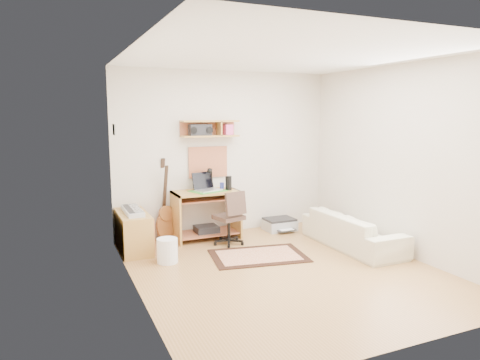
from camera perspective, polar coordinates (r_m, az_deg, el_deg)
name	(u,v)px	position (r m, az deg, el deg)	size (l,w,h in m)	color
floor	(285,271)	(5.59, 5.84, -11.65)	(3.60, 4.00, 0.01)	#A97B46
ceiling	(288,55)	(5.29, 6.29, 15.92)	(3.60, 4.00, 0.01)	white
back_wall	(225,153)	(7.09, -1.98, 3.54)	(3.60, 0.01, 2.60)	beige
left_wall	(134,175)	(4.67, -13.60, 0.63)	(0.01, 4.00, 2.60)	beige
right_wall	(402,160)	(6.37, 20.35, 2.42)	(0.01, 4.00, 2.60)	beige
wall_shelf	(210,129)	(6.83, -3.95, 6.70)	(0.90, 0.25, 0.26)	#BB8A42
cork_board	(208,162)	(6.97, -4.19, 2.36)	(0.64, 0.03, 0.49)	#A27951
wall_photo	(114,130)	(6.12, -16.06, 6.34)	(0.02, 0.20, 0.15)	#4C8CBF
desk	(206,215)	(6.83, -4.43, -4.55)	(1.00, 0.55, 0.75)	#BB8A42
laptop	(208,182)	(6.72, -4.22, -0.25)	(0.38, 0.38, 0.29)	silver
speaker	(229,183)	(6.81, -1.51, -0.40)	(0.10, 0.10, 0.22)	black
desk_lamp	(212,178)	(6.90, -3.69, 0.20)	(0.11, 0.11, 0.34)	black
pencil_cup	(222,186)	(6.94, -2.37, -0.74)	(0.07, 0.07, 0.10)	#3842A9
boombox	(200,130)	(6.78, -5.23, 6.50)	(0.34, 0.16, 0.18)	black
rug	(258,256)	(6.08, 2.40, -9.81)	(1.27, 0.84, 0.02)	beige
task_chair	(229,217)	(6.50, -1.48, -4.87)	(0.42, 0.42, 0.83)	#3B2B22
cabinet	(133,232)	(6.41, -13.72, -6.57)	(0.40, 0.90, 0.55)	#BB8A42
music_keyboard	(133,211)	(6.34, -13.82, -3.90)	(0.22, 0.70, 0.06)	#B2B5BA
guitar	(166,200)	(6.73, -9.63, -2.58)	(0.34, 0.21, 1.27)	#A26431
waste_basket	(167,251)	(5.86, -9.45, -9.06)	(0.27, 0.27, 0.32)	white
printer	(279,225)	(7.38, 5.16, -5.86)	(0.50, 0.39, 0.19)	#A5A8AA
sofa	(353,225)	(6.59, 14.51, -5.67)	(1.70, 0.50, 0.67)	beige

